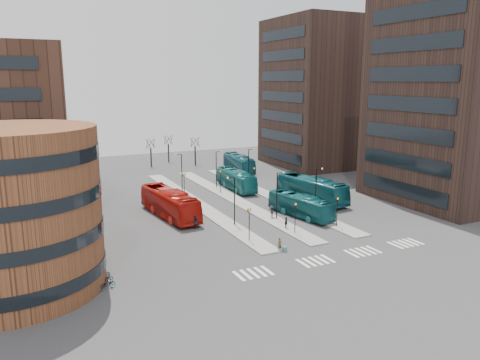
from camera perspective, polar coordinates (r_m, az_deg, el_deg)
name	(u,v)px	position (r m, az deg, el deg)	size (l,w,h in m)	color
ground	(349,274)	(45.63, 13.15, -11.07)	(160.00, 160.00, 0.00)	#313134
island_left	(196,203)	(68.72, -5.36, -2.83)	(2.50, 45.00, 0.15)	gray
island_mid	(233,199)	(70.95, -0.82, -2.30)	(2.50, 45.00, 0.15)	gray
island_right	(268,195)	(73.59, 3.43, -1.80)	(2.50, 45.00, 0.15)	gray
suitcase	(285,249)	(49.97, 5.46, -8.39)	(0.43, 0.34, 0.54)	navy
red_bus	(170,203)	(62.35, -8.58, -2.81)	(3.06, 13.08, 3.64)	#B3150D
teal_bus_a	(300,205)	(62.38, 7.36, -3.10)	(2.47, 10.55, 2.94)	#12545A
teal_bus_b	(236,180)	(77.19, -0.47, 0.04)	(2.67, 11.42, 3.18)	#146466
teal_bus_c	(312,189)	(70.53, 8.73, -1.08)	(3.03, 12.96, 3.61)	#12515A
teal_bus_d	(239,163)	(92.36, -0.15, 2.07)	(2.77, 11.85, 3.30)	#13525F
traveller	(280,244)	(49.90, 4.86, -7.81)	(0.55, 0.36, 1.50)	brown
commuter_a	(195,222)	(57.19, -5.49, -5.14)	(0.80, 0.62, 1.64)	black
commuter_b	(286,223)	(57.08, 5.64, -5.24)	(0.88, 0.37, 1.51)	black
commuter_c	(271,212)	(61.24, 3.85, -3.91)	(1.11, 0.64, 1.72)	black
bicycle_near	(107,285)	(42.81, -15.95, -12.18)	(0.58, 1.68, 0.88)	gray
bicycle_mid	(102,275)	(44.91, -16.48, -11.00)	(0.44, 1.56, 0.94)	gray
bicycle_far	(104,280)	(43.75, -16.19, -11.63)	(0.61, 1.74, 0.91)	gray
crosswalk_stripes	(338,256)	(49.54, 11.84, -9.11)	(22.35, 2.40, 0.01)	silver
round_building	(9,211)	(43.71, -26.37, -3.38)	(15.16, 15.16, 14.00)	brown
tower_near	(460,99)	(76.22, 25.21, 8.92)	(20.12, 20.00, 30.00)	#31211B
tower_far	(322,93)	(101.26, 10.02, 10.37)	(20.12, 20.00, 30.00)	#31211B
sign_poles	(252,194)	(64.10, 1.49, -1.72)	(12.45, 22.12, 3.65)	black
lamp_posts	(243,178)	(68.66, 0.36, 0.21)	(14.04, 20.24, 6.12)	black
bare_trees	(172,152)	(100.64, -8.34, 3.39)	(10.97, 8.14, 5.90)	black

